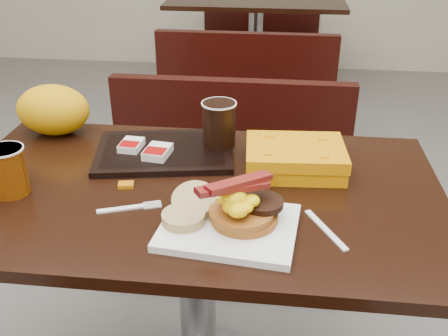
# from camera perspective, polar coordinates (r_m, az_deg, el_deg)

# --- Properties ---
(table_near) EXTENTS (1.20, 0.70, 0.75)m
(table_near) POSITION_cam_1_polar(r_m,az_deg,el_deg) (1.47, -2.97, -14.93)
(table_near) COLOR black
(table_near) RESTS_ON floor
(bench_near_n) EXTENTS (1.00, 0.46, 0.72)m
(bench_near_n) POSITION_cam_1_polar(r_m,az_deg,el_deg) (2.04, 0.19, -1.77)
(bench_near_n) COLOR black
(bench_near_n) RESTS_ON floor
(table_far) EXTENTS (1.20, 0.70, 0.75)m
(table_far) POSITION_cam_1_polar(r_m,az_deg,el_deg) (3.79, 3.47, 12.80)
(table_far) COLOR black
(table_far) RESTS_ON floor
(bench_far_s) EXTENTS (1.00, 0.46, 0.72)m
(bench_far_s) POSITION_cam_1_polar(r_m,az_deg,el_deg) (3.13, 2.67, 9.18)
(bench_far_s) COLOR black
(bench_far_s) RESTS_ON floor
(bench_far_n) EXTENTS (1.00, 0.46, 0.72)m
(bench_far_n) POSITION_cam_1_polar(r_m,az_deg,el_deg) (4.48, 4.03, 14.96)
(bench_far_n) COLOR black
(bench_far_n) RESTS_ON floor
(platter) EXTENTS (0.30, 0.25, 0.02)m
(platter) POSITION_cam_1_polar(r_m,az_deg,el_deg) (1.08, 0.56, -6.63)
(platter) COLOR white
(platter) RESTS_ON table_near
(pancake_stack) EXTENTS (0.17, 0.17, 0.03)m
(pancake_stack) POSITION_cam_1_polar(r_m,az_deg,el_deg) (1.08, 2.28, -5.18)
(pancake_stack) COLOR #955818
(pancake_stack) RESTS_ON platter
(sausage_patty) EXTENTS (0.10, 0.10, 0.01)m
(sausage_patty) POSITION_cam_1_polar(r_m,az_deg,el_deg) (1.08, 4.37, -3.89)
(sausage_patty) COLOR black
(sausage_patty) RESTS_ON pancake_stack
(scrambled_eggs) EXTENTS (0.12, 0.11, 0.05)m
(scrambled_eggs) POSITION_cam_1_polar(r_m,az_deg,el_deg) (1.05, 1.11, -3.70)
(scrambled_eggs) COLOR yellow
(scrambled_eggs) RESTS_ON pancake_stack
(bacon_strips) EXTENTS (0.18, 0.15, 0.01)m
(bacon_strips) POSITION_cam_1_polar(r_m,az_deg,el_deg) (1.04, 1.01, -2.07)
(bacon_strips) COLOR #45040C
(bacon_strips) RESTS_ON scrambled_eggs
(muffin_bottom) EXTENTS (0.11, 0.11, 0.02)m
(muffin_bottom) POSITION_cam_1_polar(r_m,az_deg,el_deg) (1.08, -4.55, -5.53)
(muffin_bottom) COLOR tan
(muffin_bottom) RESTS_ON platter
(muffin_top) EXTENTS (0.11, 0.11, 0.06)m
(muffin_top) POSITION_cam_1_polar(r_m,az_deg,el_deg) (1.11, -3.35, -3.67)
(muffin_top) COLOR tan
(muffin_top) RESTS_ON platter
(coffee_cup_near) EXTENTS (0.09, 0.09, 0.12)m
(coffee_cup_near) POSITION_cam_1_polar(r_m,az_deg,el_deg) (1.29, -22.94, -0.33)
(coffee_cup_near) COLOR #9B4205
(coffee_cup_near) RESTS_ON table_near
(fork) EXTENTS (0.14, 0.08, 0.00)m
(fork) POSITION_cam_1_polar(r_m,az_deg,el_deg) (1.18, -11.51, -4.49)
(fork) COLOR white
(fork) RESTS_ON table_near
(knife) EXTENTS (0.08, 0.14, 0.00)m
(knife) POSITION_cam_1_polar(r_m,az_deg,el_deg) (1.11, 11.28, -6.75)
(knife) COLOR white
(knife) RESTS_ON table_near
(condiment_syrup) EXTENTS (0.04, 0.03, 0.01)m
(condiment_syrup) POSITION_cam_1_polar(r_m,az_deg,el_deg) (1.26, -10.88, -1.86)
(condiment_syrup) COLOR #B56407
(condiment_syrup) RESTS_ON table_near
(condiment_ketchup) EXTENTS (0.04, 0.03, 0.01)m
(condiment_ketchup) POSITION_cam_1_polar(r_m,az_deg,el_deg) (1.34, -1.94, 0.45)
(condiment_ketchup) COLOR #8C0504
(condiment_ketchup) RESTS_ON table_near
(tray) EXTENTS (0.40, 0.32, 0.02)m
(tray) POSITION_cam_1_polar(r_m,az_deg,el_deg) (1.40, -6.71, 1.82)
(tray) COLOR black
(tray) RESTS_ON table_near
(hashbrown_sleeve_left) EXTENTS (0.06, 0.08, 0.02)m
(hashbrown_sleeve_left) POSITION_cam_1_polar(r_m,az_deg,el_deg) (1.41, -10.29, 2.53)
(hashbrown_sleeve_left) COLOR silver
(hashbrown_sleeve_left) RESTS_ON tray
(hashbrown_sleeve_right) EXTENTS (0.07, 0.09, 0.02)m
(hashbrown_sleeve_right) POSITION_cam_1_polar(r_m,az_deg,el_deg) (1.36, -7.43, 1.79)
(hashbrown_sleeve_right) COLOR silver
(hashbrown_sleeve_right) RESTS_ON tray
(coffee_cup_far) EXTENTS (0.12, 0.12, 0.12)m
(coffee_cup_far) POSITION_cam_1_polar(r_m,az_deg,el_deg) (1.39, -0.55, 4.93)
(coffee_cup_far) COLOR black
(coffee_cup_far) RESTS_ON tray
(clamshell) EXTENTS (0.26, 0.20, 0.07)m
(clamshell) POSITION_cam_1_polar(r_m,az_deg,el_deg) (1.32, 7.93, 1.13)
(clamshell) COLOR #CC7C03
(clamshell) RESTS_ON table_near
(paper_bag) EXTENTS (0.25, 0.21, 0.15)m
(paper_bag) POSITION_cam_1_polar(r_m,az_deg,el_deg) (1.58, -18.52, 6.19)
(paper_bag) COLOR orange
(paper_bag) RESTS_ON table_near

